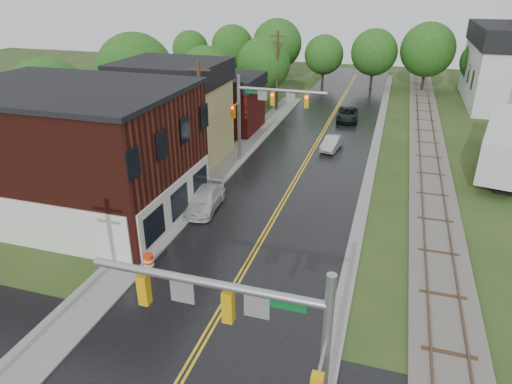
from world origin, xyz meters
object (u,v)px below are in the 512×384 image
at_px(utility_pole_c, 277,70).
at_px(tree_left_b, 136,75).
at_px(utility_pole_b, 201,121).
at_px(construction_barrel, 149,262).
at_px(suv_dark, 347,115).
at_px(semi_trailer, 504,142).
at_px(brick_building, 76,151).
at_px(pickup_white, 205,199).
at_px(sedan_silver, 332,143).
at_px(tree_left_a, 50,103).
at_px(tree_left_c, 207,75).
at_px(traffic_signal_near, 253,326).
at_px(tree_left_e, 265,65).
at_px(traffic_signal_far, 264,105).

xyz_separation_m(utility_pole_c, tree_left_b, (-11.05, -12.10, 1.00)).
distance_m(utility_pole_b, construction_barrel, 12.88).
bearing_deg(construction_barrel, tree_left_b, 120.65).
distance_m(suv_dark, semi_trailer, 17.47).
distance_m(utility_pole_c, construction_barrel, 34.32).
xyz_separation_m(brick_building, semi_trailer, (27.84, 16.00, -1.78)).
bearing_deg(pickup_white, sedan_silver, 61.48).
distance_m(tree_left_a, tree_left_c, 18.98).
bearing_deg(traffic_signal_near, semi_trailer, 67.72).
bearing_deg(construction_barrel, pickup_white, 89.46).
xyz_separation_m(tree_left_e, semi_trailer, (24.20, -14.89, -2.45)).
relative_size(traffic_signal_near, traffic_signal_far, 1.00).
height_order(tree_left_b, pickup_white, tree_left_b).
height_order(utility_pole_c, tree_left_c, utility_pole_c).
relative_size(utility_pole_b, suv_dark, 1.84).
distance_m(traffic_signal_far, construction_barrel, 17.65).
relative_size(tree_left_c, sedan_silver, 2.05).
height_order(brick_building, traffic_signal_far, brick_building).
bearing_deg(tree_left_a, tree_left_b, 78.69).
distance_m(traffic_signal_near, semi_trailer, 31.45).
height_order(tree_left_a, tree_left_c, tree_left_a).
xyz_separation_m(tree_left_a, tree_left_b, (2.00, 10.00, 0.60)).
relative_size(brick_building, semi_trailer, 1.09).
relative_size(semi_trailer, construction_barrel, 14.46).
distance_m(utility_pole_c, tree_left_b, 16.42).
height_order(utility_pole_c, tree_left_a, utility_pole_c).
relative_size(pickup_white, construction_barrel, 5.17).
xyz_separation_m(suv_dark, pickup_white, (-6.62, -24.41, 0.00)).
bearing_deg(construction_barrel, tree_left_e, 96.32).
bearing_deg(brick_building, tree_left_b, 107.61).
distance_m(traffic_signal_near, utility_pole_b, 22.49).
bearing_deg(tree_left_a, construction_barrel, -38.47).
height_order(utility_pole_b, pickup_white, utility_pole_b).
height_order(brick_building, semi_trailer, brick_building).
height_order(brick_building, pickup_white, brick_building).
height_order(traffic_signal_near, utility_pole_c, utility_pole_c).
bearing_deg(traffic_signal_far, utility_pole_c, 101.09).
xyz_separation_m(utility_pole_b, suv_dark, (8.62, 19.92, -4.04)).
relative_size(utility_pole_c, tree_left_b, 0.93).
height_order(tree_left_b, tree_left_e, tree_left_b).
xyz_separation_m(traffic_signal_far, tree_left_b, (-14.38, 4.90, 0.74)).
bearing_deg(suv_dark, tree_left_c, -176.69).
bearing_deg(traffic_signal_far, sedan_silver, 44.17).
distance_m(utility_pole_b, tree_left_e, 23.99).
bearing_deg(suv_dark, semi_trailer, -42.89).
xyz_separation_m(utility_pole_c, semi_trailer, (22.16, -13.00, -2.35)).
xyz_separation_m(utility_pole_c, suv_dark, (8.62, -2.08, -4.04)).
bearing_deg(tree_left_e, tree_left_c, -129.81).
distance_m(brick_building, tree_left_b, 17.80).
relative_size(brick_building, tree_left_e, 1.75).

